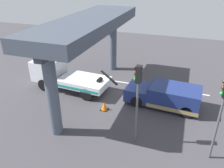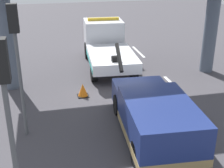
{
  "view_description": "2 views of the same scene",
  "coord_description": "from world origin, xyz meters",
  "px_view_note": "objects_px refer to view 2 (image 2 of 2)",
  "views": [
    {
      "loc": [
        -5.07,
        14.4,
        8.75
      ],
      "look_at": [
        -0.4,
        0.98,
        1.58
      ],
      "focal_mm": 36.0,
      "sensor_mm": 36.0,
      "label": 1
    },
    {
      "loc": [
        -13.11,
        3.58,
        6.03
      ],
      "look_at": [
        -1.04,
        0.82,
        0.84
      ],
      "focal_mm": 49.72,
      "sensor_mm": 36.0,
      "label": 2
    }
  ],
  "objects_px": {
    "tow_truck_white": "(107,44)",
    "traffic_light_far": "(16,44)",
    "traffic_light_near": "(6,97)",
    "towed_van_green": "(155,117)",
    "traffic_cone_orange": "(83,90)"
  },
  "relations": [
    {
      "from": "towed_van_green",
      "to": "traffic_light_near",
      "type": "height_order",
      "value": "traffic_light_near"
    },
    {
      "from": "traffic_light_near",
      "to": "tow_truck_white",
      "type": "bearing_deg",
      "value": -21.85
    },
    {
      "from": "towed_van_green",
      "to": "traffic_cone_orange",
      "type": "distance_m",
      "value": 4.47
    },
    {
      "from": "traffic_light_near",
      "to": "traffic_cone_orange",
      "type": "bearing_deg",
      "value": -19.71
    },
    {
      "from": "traffic_cone_orange",
      "to": "traffic_light_far",
      "type": "bearing_deg",
      "value": 139.0
    },
    {
      "from": "tow_truck_white",
      "to": "towed_van_green",
      "type": "bearing_deg",
      "value": 179.62
    },
    {
      "from": "tow_truck_white",
      "to": "towed_van_green",
      "type": "height_order",
      "value": "tow_truck_white"
    },
    {
      "from": "tow_truck_white",
      "to": "traffic_light_far",
      "type": "distance_m",
      "value": 8.72
    },
    {
      "from": "traffic_light_far",
      "to": "traffic_cone_orange",
      "type": "bearing_deg",
      "value": -41.0
    },
    {
      "from": "traffic_light_near",
      "to": "traffic_light_far",
      "type": "bearing_deg",
      "value": -0.0
    },
    {
      "from": "tow_truck_white",
      "to": "traffic_light_near",
      "type": "xyz_separation_m",
      "value": [
        -11.16,
        4.48,
        2.11
      ]
    },
    {
      "from": "towed_van_green",
      "to": "traffic_cone_orange",
      "type": "relative_size",
      "value": 8.73
    },
    {
      "from": "traffic_light_near",
      "to": "traffic_light_far",
      "type": "xyz_separation_m",
      "value": [
        4.0,
        -0.0,
        0.06
      ]
    },
    {
      "from": "traffic_light_near",
      "to": "traffic_light_far",
      "type": "distance_m",
      "value": 4.0
    },
    {
      "from": "tow_truck_white",
      "to": "traffic_light_far",
      "type": "relative_size",
      "value": 1.58
    }
  ]
}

